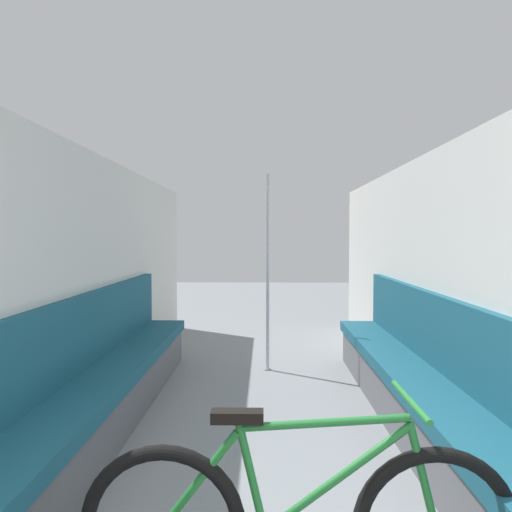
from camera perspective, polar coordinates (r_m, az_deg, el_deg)
The scene contains 5 objects.
wall_left at distance 3.65m, azimuth -22.12°, elevation -3.86°, with size 0.10×8.93×2.12m, color silver.
wall_right at distance 3.63m, azimuth 23.25°, elevation -3.91°, with size 0.10×8.93×2.12m, color silver.
bench_seat_row_left at distance 3.86m, azimuth -17.61°, elevation -14.66°, with size 0.45×4.48×1.01m.
bench_seat_row_right at distance 3.84m, azimuth 18.73°, elevation -14.75°, with size 0.45×4.48×1.01m.
grab_pole_near at distance 5.33m, azimuth 1.35°, elevation -2.22°, with size 0.08×0.08×2.10m.
Camera 1 is at (0.03, -0.48, 1.44)m, focal length 35.00 mm.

